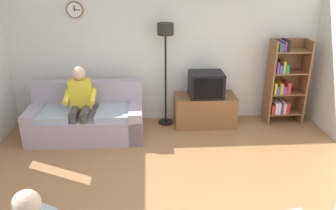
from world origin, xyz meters
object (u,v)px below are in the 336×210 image
Objects in this scene: tv at (206,84)px; floor_lamp at (165,47)px; bookshelf at (284,82)px; tv_stand at (205,110)px; person_on_couch at (80,100)px; couch at (87,119)px.

floor_lamp is (-0.71, 0.12, 0.66)m from tv.
bookshelf is 0.84× the size of floor_lamp.
tv_stand is 2.23m from person_on_couch.
tv_stand is 0.70× the size of bookshelf.
floor_lamp reaches higher than tv_stand.
person_on_couch is (-1.43, -0.55, -0.75)m from floor_lamp.
bookshelf reaches higher than tv_stand.
tv is at bearing 8.53° from couch.
bookshelf is at bearing 6.54° from couch.
tv reaches higher than couch.
tv is 0.48× the size of person_on_couch.
bookshelf reaches higher than couch.
tv_stand is 0.50m from tv.
tv is at bearing -9.80° from floor_lamp.
couch is 2.12m from tv_stand.
tv_stand is at bearing -177.30° from bookshelf.
tv_stand is 0.89× the size of person_on_couch.
tv_stand is at bearing 11.79° from person_on_couch.
couch is 1.22× the size of bookshelf.
tv is 0.32× the size of floor_lamp.
floor_lamp is (-0.71, 0.10, 1.17)m from tv_stand.
bookshelf is (3.54, 0.41, 0.45)m from couch.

